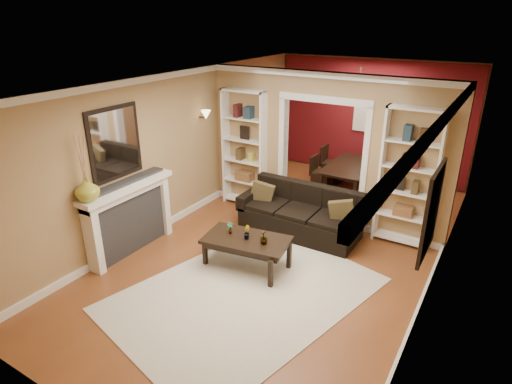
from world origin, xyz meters
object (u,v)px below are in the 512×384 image
Objects in this scene: fireplace at (131,219)px; bookshelf_right at (408,179)px; coffee_table at (247,252)px; bookshelf_left at (245,149)px; sofa at (300,212)px; dining_table at (351,178)px.

bookshelf_right is at bearing 34.80° from fireplace.
bookshelf_left is at bearing 114.33° from coffee_table.
sofa is 0.92× the size of bookshelf_right.
dining_table is (0.30, 3.77, 0.05)m from coffee_table.
sofa reaches higher than dining_table.
bookshelf_left and bookshelf_right have the same top height.
sofa is at bearing 72.36° from coffee_table.
sofa is 2.83m from fireplace.
bookshelf_right is 2.50m from dining_table.
sofa is 1.85m from bookshelf_right.
bookshelf_right reaches higher than coffee_table.
dining_table is at bearing 88.03° from sofa.
bookshelf_left reaches higher than dining_table.
bookshelf_left is (-1.50, 0.58, 0.73)m from sofa.
dining_table is (1.59, 1.80, -0.86)m from bookshelf_left.
dining_table is at bearing 130.07° from bookshelf_right.
coffee_table is 0.55× the size of bookshelf_left.
fireplace is 1.04× the size of dining_table.
bookshelf_left is 2.55m from dining_table.
bookshelf_right is at bearing 0.00° from bookshelf_left.
fireplace is (-1.83, -0.55, 0.34)m from coffee_table.
fireplace is (-0.54, -2.53, -0.57)m from bookshelf_left.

